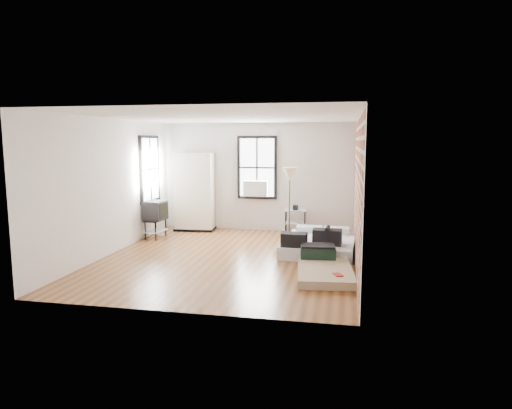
% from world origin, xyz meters
% --- Properties ---
extents(ground, '(6.00, 6.00, 0.00)m').
position_xyz_m(ground, '(0.00, 0.00, 0.00)').
color(ground, brown).
rests_on(ground, ground).
extents(room_shell, '(5.02, 6.02, 2.80)m').
position_xyz_m(room_shell, '(0.23, 0.36, 1.74)').
color(room_shell, silver).
rests_on(room_shell, ground).
extents(mattress_main, '(1.54, 2.04, 0.63)m').
position_xyz_m(mattress_main, '(1.74, 0.89, 0.17)').
color(mattress_main, white).
rests_on(mattress_main, ground).
extents(mattress_bare, '(1.12, 1.87, 0.38)m').
position_xyz_m(mattress_bare, '(1.91, -0.64, 0.12)').
color(mattress_bare, tan).
rests_on(mattress_bare, ground).
extents(wardrobe, '(1.07, 0.67, 2.03)m').
position_xyz_m(wardrobe, '(-1.61, 2.65, 1.01)').
color(wardrobe, black).
rests_on(wardrobe, ground).
extents(side_table, '(0.57, 0.47, 0.72)m').
position_xyz_m(side_table, '(1.04, 2.72, 0.49)').
color(side_table, black).
rests_on(side_table, ground).
extents(floor_lamp, '(0.37, 0.37, 1.71)m').
position_xyz_m(floor_lamp, '(0.96, 2.09, 1.47)').
color(floor_lamp, '#322610').
rests_on(floor_lamp, ground).
extents(tv_stand, '(0.49, 0.67, 0.91)m').
position_xyz_m(tv_stand, '(-2.21, 1.50, 0.65)').
color(tv_stand, black).
rests_on(tv_stand, ground).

